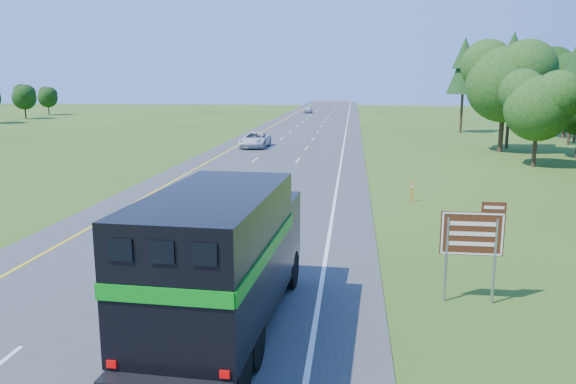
{
  "coord_description": "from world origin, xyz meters",
  "views": [
    {
      "loc": [
        6.42,
        -8.84,
        6.67
      ],
      "look_at": [
        3.62,
        15.41,
        1.82
      ],
      "focal_mm": 35.0,
      "sensor_mm": 36.0,
      "label": 1
    }
  ],
  "objects_px": {
    "white_suv": "(255,140)",
    "exit_sign": "(473,238)",
    "far_car": "(308,109)",
    "horse_truck": "(223,257)"
  },
  "relations": [
    {
      "from": "white_suv",
      "to": "far_car",
      "type": "height_order",
      "value": "white_suv"
    },
    {
      "from": "white_suv",
      "to": "far_car",
      "type": "bearing_deg",
      "value": 91.44
    },
    {
      "from": "horse_truck",
      "to": "white_suv",
      "type": "xyz_separation_m",
      "value": [
        -6.52,
        42.17,
        -1.36
      ]
    },
    {
      "from": "white_suv",
      "to": "exit_sign",
      "type": "relative_size",
      "value": 1.75
    },
    {
      "from": "white_suv",
      "to": "horse_truck",
      "type": "bearing_deg",
      "value": -79.42
    },
    {
      "from": "far_car",
      "to": "exit_sign",
      "type": "distance_m",
      "value": 102.25
    },
    {
      "from": "white_suv",
      "to": "far_car",
      "type": "distance_m",
      "value": 62.25
    },
    {
      "from": "white_suv",
      "to": "exit_sign",
      "type": "distance_m",
      "value": 41.43
    },
    {
      "from": "far_car",
      "to": "horse_truck",
      "type": "bearing_deg",
      "value": -86.55
    },
    {
      "from": "horse_truck",
      "to": "far_car",
      "type": "height_order",
      "value": "horse_truck"
    }
  ]
}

